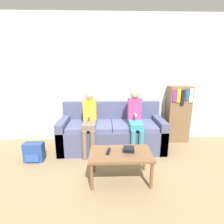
{
  "coord_description": "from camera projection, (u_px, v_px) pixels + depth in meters",
  "views": [
    {
      "loc": [
        -0.1,
        -2.71,
        1.55
      ],
      "look_at": [
        0.0,
        0.38,
        0.76
      ],
      "focal_mm": 28.0,
      "sensor_mm": 36.0,
      "label": 1
    }
  ],
  "objects": [
    {
      "name": "book_stack",
      "position": [
        129.0,
        149.0,
        2.42
      ],
      "size": [
        0.16,
        0.14,
        0.07
      ],
      "color": "black",
      "rests_on": "coffee_table"
    },
    {
      "name": "bookshelf",
      "position": [
        178.0,
        114.0,
        3.7
      ],
      "size": [
        0.46,
        0.31,
        1.18
      ],
      "color": "brown",
      "rests_on": "ground_plane"
    },
    {
      "name": "wall_back",
      "position": [
        111.0,
        80.0,
        3.67
      ],
      "size": [
        8.0,
        0.07,
        2.6
      ],
      "color": "silver",
      "rests_on": "ground_plane"
    },
    {
      "name": "couch",
      "position": [
        112.0,
        133.0,
        3.44
      ],
      "size": [
        1.97,
        0.81,
        0.87
      ],
      "color": "#4C5175",
      "rests_on": "ground_plane"
    },
    {
      "name": "person_left",
      "position": [
        89.0,
        120.0,
        3.15
      ],
      "size": [
        0.24,
        0.56,
        1.13
      ],
      "color": "#756656",
      "rests_on": "ground_plane"
    },
    {
      "name": "person_right",
      "position": [
        135.0,
        118.0,
        3.18
      ],
      "size": [
        0.24,
        0.56,
        1.16
      ],
      "color": "teal",
      "rests_on": "ground_plane"
    },
    {
      "name": "coffee_table",
      "position": [
        121.0,
        156.0,
        2.42
      ],
      "size": [
        0.86,
        0.5,
        0.42
      ],
      "color": "brown",
      "rests_on": "ground_plane"
    },
    {
      "name": "ground_plane",
      "position": [
        113.0,
        160.0,
        3.01
      ],
      "size": [
        10.0,
        10.0,
        0.0
      ],
      "primitive_type": "plane",
      "color": "#937A56"
    },
    {
      "name": "tv_remote",
      "position": [
        108.0,
        151.0,
        2.42
      ],
      "size": [
        0.07,
        0.17,
        0.02
      ],
      "rotation": [
        0.0,
        0.0,
        -0.19
      ],
      "color": "black",
      "rests_on": "coffee_table"
    },
    {
      "name": "backpack",
      "position": [
        34.0,
        152.0,
        2.96
      ],
      "size": [
        0.32,
        0.21,
        0.32
      ],
      "color": "#284789",
      "rests_on": "ground_plane"
    }
  ]
}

